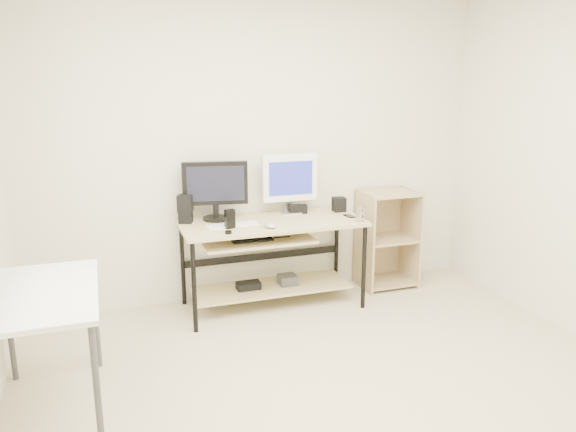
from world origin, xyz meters
The scene contains 16 objects.
room centered at (-0.14, 0.04, 1.32)m, with size 4.01×4.01×2.62m.
desk centered at (-0.03, 1.66, 0.54)m, with size 1.50×0.65×0.75m.
side_table centered at (-1.68, 0.60, 0.67)m, with size 0.60×1.00×0.75m.
shelf_unit centered at (1.15, 1.82, 0.45)m, with size 0.50×0.40×0.90m.
black_monitor centered at (-0.43, 1.84, 1.03)m, with size 0.53×0.22×0.49m.
white_imac centered at (0.23, 1.86, 1.05)m, with size 0.48×0.15×0.52m.
keyboard centered at (-0.35, 1.61, 0.76)m, with size 0.41×0.11×0.01m, color white.
mouse centered at (-0.08, 1.46, 0.77)m, with size 0.08×0.12×0.04m, color #B8B8BE.
center_speaker centered at (0.29, 1.83, 0.79)m, with size 0.15×0.07×0.08m, color black.
speaker_left centered at (-0.68, 1.83, 0.87)m, with size 0.15×0.15×0.23m.
speaker_right centered at (0.66, 1.79, 0.81)m, with size 0.10×0.10×0.12m, color black.
audio_controller centered at (-0.38, 1.55, 0.83)m, with size 0.08×0.05×0.15m, color black.
volume_puck centered at (-0.43, 1.40, 0.76)m, with size 0.05×0.05×0.02m, color black.
smartphone centered at (0.67, 1.59, 0.75)m, with size 0.06×0.11×0.01m, color black.
coaster centered at (0.68, 1.41, 0.75)m, with size 0.08×0.08×0.01m, color #A77A4B.
drinking_glass centered at (0.68, 1.41, 0.82)m, with size 0.06×0.06×0.12m, color white.
Camera 1 is at (-1.32, -2.61, 1.93)m, focal length 35.00 mm.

